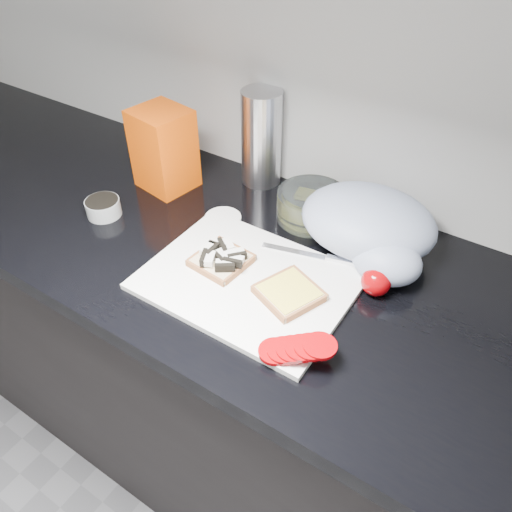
{
  "coord_description": "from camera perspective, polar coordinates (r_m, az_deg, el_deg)",
  "views": [
    {
      "loc": [
        0.48,
        0.53,
        1.59
      ],
      "look_at": [
        0.07,
        1.15,
        0.95
      ],
      "focal_mm": 35.0,
      "sensor_mm": 36.0,
      "label": 1
    }
  ],
  "objects": [
    {
      "name": "tub_lid",
      "position": [
        1.16,
        -3.8,
        4.38
      ],
      "size": [
        0.11,
        0.11,
        0.01
      ],
      "primitive_type": "cylinder",
      "rotation": [
        0.0,
        0.0,
        -0.38
      ],
      "color": "white",
      "rests_on": "countertop"
    },
    {
      "name": "seed_tub",
      "position": [
        1.21,
        -17.08,
        5.41
      ],
      "size": [
        0.08,
        0.08,
        0.04
      ],
      "color": "#9CA1A1",
      "rests_on": "countertop"
    },
    {
      "name": "bread_bag",
      "position": [
        1.25,
        -10.47,
        11.89
      ],
      "size": [
        0.14,
        0.14,
        0.2
      ],
      "primitive_type": "cube",
      "rotation": [
        0.0,
        0.0,
        -0.16
      ],
      "color": "#FC3D04",
      "rests_on": "countertop"
    },
    {
      "name": "knife",
      "position": [
        1.04,
        7.41,
        -0.05
      ],
      "size": [
        0.2,
        0.06,
        0.01
      ],
      "rotation": [
        0.0,
        0.0,
        0.25
      ],
      "color": "silver",
      "rests_on": "cutting_board"
    },
    {
      "name": "base_cabinet",
      "position": [
        1.42,
        -1.33,
        -13.97
      ],
      "size": [
        3.5,
        0.6,
        0.86
      ],
      "primitive_type": "cube",
      "color": "black",
      "rests_on": "ground"
    },
    {
      "name": "steel_canister",
      "position": [
        1.24,
        0.62,
        13.3
      ],
      "size": [
        0.1,
        0.1,
        0.24
      ],
      "primitive_type": "cylinder",
      "color": "silver",
      "rests_on": "countertop"
    },
    {
      "name": "tomato_slices",
      "position": [
        0.85,
        4.73,
        -10.5
      ],
      "size": [
        0.14,
        0.11,
        0.03
      ],
      "rotation": [
        0.0,
        0.0,
        0.04
      ],
      "color": "#920307",
      "rests_on": "cutting_board"
    },
    {
      "name": "glass_bowl",
      "position": [
        1.15,
        6.39,
        5.77
      ],
      "size": [
        0.16,
        0.16,
        0.07
      ],
      "rotation": [
        0.0,
        0.0,
        0.19
      ],
      "color": "silver",
      "rests_on": "countertop"
    },
    {
      "name": "grocery_bag",
      "position": [
        1.06,
        12.95,
        3.28
      ],
      "size": [
        0.3,
        0.26,
        0.13
      ],
      "rotation": [
        0.0,
        0.0,
        0.08
      ],
      "color": "#929AB4",
      "rests_on": "countertop"
    },
    {
      "name": "bread_right",
      "position": [
        0.95,
        3.81,
        -4.25
      ],
      "size": [
        0.14,
        0.14,
        0.02
      ],
      "rotation": [
        0.0,
        0.0,
        -0.38
      ],
      "color": "beige",
      "rests_on": "cutting_board"
    },
    {
      "name": "countertop",
      "position": [
        1.09,
        -1.69,
        -0.08
      ],
      "size": [
        3.5,
        0.64,
        0.04
      ],
      "primitive_type": "cube",
      "color": "black",
      "rests_on": "base_cabinet"
    },
    {
      "name": "cutting_board",
      "position": [
        0.99,
        -0.95,
        -2.88
      ],
      "size": [
        0.4,
        0.3,
        0.01
      ],
      "primitive_type": "cube",
      "color": "white",
      "rests_on": "countertop"
    },
    {
      "name": "bread_left",
      "position": [
        1.02,
        -3.94,
        -0.3
      ],
      "size": [
        0.12,
        0.12,
        0.03
      ],
      "rotation": [
        0.0,
        0.0,
        -0.09
      ],
      "color": "beige",
      "rests_on": "cutting_board"
    },
    {
      "name": "whole_tomatoes",
      "position": [
        0.98,
        13.57,
        -2.84
      ],
      "size": [
        0.06,
        0.06,
        0.06
      ],
      "rotation": [
        0.0,
        0.0,
        0.33
      ],
      "color": "#920307",
      "rests_on": "countertop"
    }
  ]
}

